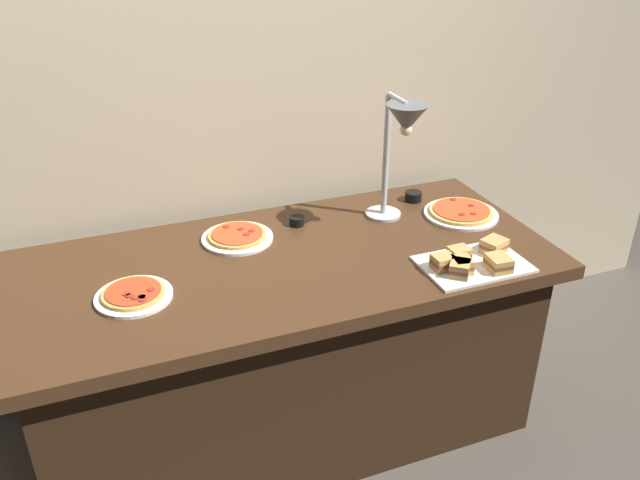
% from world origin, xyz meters
% --- Properties ---
extents(ground_plane, '(8.00, 8.00, 0.00)m').
position_xyz_m(ground_plane, '(0.00, 0.00, 0.00)').
color(ground_plane, '#4C443D').
extents(back_wall, '(4.40, 0.04, 2.40)m').
position_xyz_m(back_wall, '(0.00, 0.50, 1.20)').
color(back_wall, '#C6B593').
rests_on(back_wall, ground_plane).
extents(buffet_table, '(1.90, 0.84, 0.76)m').
position_xyz_m(buffet_table, '(0.00, 0.00, 0.39)').
color(buffet_table, '#422816').
rests_on(buffet_table, ground_plane).
extents(heat_lamp, '(0.15, 0.29, 0.50)m').
position_xyz_m(heat_lamp, '(0.48, 0.08, 1.14)').
color(heat_lamp, '#B7BABF').
rests_on(heat_lamp, buffet_table).
extents(pizza_plate_front, '(0.26, 0.26, 0.03)m').
position_xyz_m(pizza_plate_front, '(-0.11, 0.20, 0.77)').
color(pizza_plate_front, white).
rests_on(pizza_plate_front, buffet_table).
extents(pizza_plate_center, '(0.29, 0.29, 0.03)m').
position_xyz_m(pizza_plate_center, '(0.76, 0.08, 0.77)').
color(pizza_plate_center, white).
rests_on(pizza_plate_center, buffet_table).
extents(pizza_plate_raised_stand, '(0.24, 0.24, 0.03)m').
position_xyz_m(pizza_plate_raised_stand, '(-0.52, -0.07, 0.77)').
color(pizza_plate_raised_stand, white).
rests_on(pizza_plate_raised_stand, buffet_table).
extents(sandwich_platter, '(0.36, 0.24, 0.06)m').
position_xyz_m(sandwich_platter, '(0.58, -0.28, 0.78)').
color(sandwich_platter, white).
rests_on(sandwich_platter, buffet_table).
extents(sauce_cup_near, '(0.07, 0.07, 0.04)m').
position_xyz_m(sauce_cup_near, '(0.66, 0.27, 0.78)').
color(sauce_cup_near, black).
rests_on(sauce_cup_near, buffet_table).
extents(sauce_cup_far, '(0.06, 0.06, 0.03)m').
position_xyz_m(sauce_cup_far, '(0.13, 0.24, 0.78)').
color(sauce_cup_far, black).
rests_on(sauce_cup_far, buffet_table).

